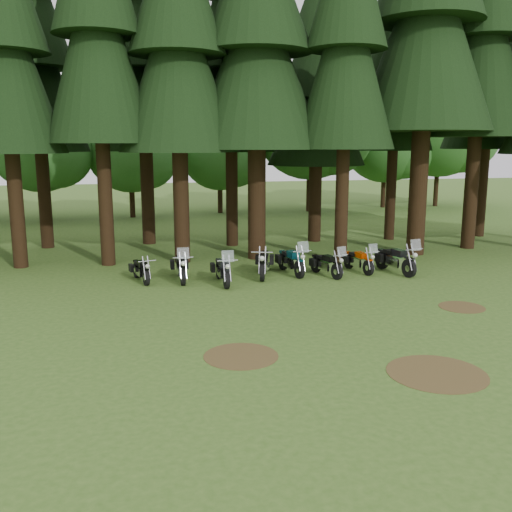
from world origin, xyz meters
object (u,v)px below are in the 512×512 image
(motorcycle_5, at_px, (326,265))
(motorcycle_7, at_px, (395,260))
(motorcycle_3, at_px, (264,263))
(motorcycle_2, at_px, (223,271))
(motorcycle_6, at_px, (358,261))
(motorcycle_0, at_px, (141,271))
(motorcycle_4, at_px, (291,262))
(motorcycle_1, at_px, (181,268))

(motorcycle_5, relative_size, motorcycle_7, 0.85)
(motorcycle_3, height_order, motorcycle_5, motorcycle_5)
(motorcycle_2, height_order, motorcycle_6, motorcycle_2)
(motorcycle_0, distance_m, motorcycle_3, 4.60)
(motorcycle_6, bearing_deg, motorcycle_0, 167.80)
(motorcycle_0, bearing_deg, motorcycle_4, -13.60)
(motorcycle_1, distance_m, motorcycle_4, 4.27)
(motorcycle_0, bearing_deg, motorcycle_7, -17.82)
(motorcycle_3, xyz_separation_m, motorcycle_6, (3.81, -0.14, -0.07))
(motorcycle_2, bearing_deg, motorcycle_3, 25.43)
(motorcycle_7, bearing_deg, motorcycle_4, 157.42)
(motorcycle_5, distance_m, motorcycle_6, 1.52)
(motorcycle_3, xyz_separation_m, motorcycle_7, (5.13, -0.67, 0.01))
(motorcycle_7, bearing_deg, motorcycle_2, 169.66)
(motorcycle_5, xyz_separation_m, motorcycle_7, (2.80, -0.16, 0.07))
(motorcycle_0, distance_m, motorcycle_6, 8.41)
(motorcycle_0, bearing_deg, motorcycle_5, -18.54)
(motorcycle_3, xyz_separation_m, motorcycle_5, (2.34, -0.51, -0.06))
(motorcycle_4, height_order, motorcycle_5, motorcycle_4)
(motorcycle_7, bearing_deg, motorcycle_3, 160.86)
(motorcycle_1, height_order, motorcycle_7, motorcycle_7)
(motorcycle_1, relative_size, motorcycle_2, 1.01)
(motorcycle_2, distance_m, motorcycle_6, 5.59)
(motorcycle_4, bearing_deg, motorcycle_7, -17.98)
(motorcycle_4, bearing_deg, motorcycle_1, 174.30)
(motorcycle_6, bearing_deg, motorcycle_4, 164.79)
(motorcycle_2, bearing_deg, motorcycle_5, 4.22)
(motorcycle_5, bearing_deg, motorcycle_1, 160.21)
(motorcycle_5, bearing_deg, motorcycle_2, 170.01)
(motorcycle_1, relative_size, motorcycle_4, 0.97)
(motorcycle_4, xyz_separation_m, motorcycle_7, (4.02, -0.77, 0.02))
(motorcycle_6, distance_m, motorcycle_7, 1.42)
(motorcycle_0, height_order, motorcycle_2, motorcycle_2)
(motorcycle_3, height_order, motorcycle_4, motorcycle_4)
(motorcycle_5, distance_m, motorcycle_7, 2.80)
(motorcycle_3, height_order, motorcycle_6, motorcycle_6)
(motorcycle_6, xyz_separation_m, motorcycle_7, (1.32, -0.53, 0.08))
(motorcycle_4, distance_m, motorcycle_7, 4.09)
(motorcycle_2, distance_m, motorcycle_5, 4.08)
(motorcycle_0, height_order, motorcycle_6, motorcycle_6)
(motorcycle_6, relative_size, motorcycle_7, 0.85)
(motorcycle_3, bearing_deg, motorcycle_7, 9.72)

